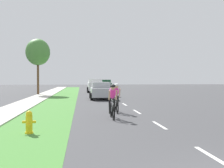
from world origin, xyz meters
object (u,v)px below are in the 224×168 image
object	(u,v)px
cyclist_trailing	(116,98)
pickup_dark_green	(105,84)
cyclist_lead	(112,101)
sedan_silver	(101,90)
street_tree_near	(38,52)
fire_hydrant_yellow	(29,122)
suv_white	(95,85)

from	to	relation	value
cyclist_trailing	pickup_dark_green	world-z (taller)	pickup_dark_green
cyclist_lead	cyclist_trailing	size ratio (longest dim) A/B	1.00
cyclist_lead	sedan_silver	bearing A→B (deg)	88.39
sedan_silver	street_tree_near	xyz separation A→B (m)	(-6.65, 7.41, 4.06)
pickup_dark_green	cyclist_lead	bearing A→B (deg)	-94.49
fire_hydrant_yellow	pickup_dark_green	world-z (taller)	pickup_dark_green
cyclist_trailing	pickup_dark_green	xyz separation A→B (m)	(2.42, 34.42, 0.02)
cyclist_lead	suv_white	world-z (taller)	suv_white
cyclist_lead	street_tree_near	world-z (taller)	street_tree_near
sedan_silver	street_tree_near	size ratio (longest dim) A/B	0.68
fire_hydrant_yellow	pickup_dark_green	size ratio (longest dim) A/B	0.15
cyclist_lead	cyclist_trailing	bearing A→B (deg)	78.09
sedan_silver	street_tree_near	bearing A→B (deg)	131.94
street_tree_near	pickup_dark_green	bearing A→B (deg)	61.95
suv_white	pickup_dark_green	size ratio (longest dim) A/B	0.92
pickup_dark_green	suv_white	bearing A→B (deg)	-101.01
cyclist_trailing	cyclist_lead	bearing A→B (deg)	-101.91
cyclist_lead	sedan_silver	world-z (taller)	cyclist_lead
cyclist_trailing	suv_white	world-z (taller)	suv_white
suv_white	pickup_dark_green	distance (m)	12.75
cyclist_lead	sedan_silver	distance (m)	11.93
cyclist_trailing	suv_white	size ratio (longest dim) A/B	0.37
fire_hydrant_yellow	suv_white	distance (m)	27.30
cyclist_trailing	suv_white	distance (m)	21.90
suv_white	pickup_dark_green	world-z (taller)	suv_white
fire_hydrant_yellow	cyclist_trailing	world-z (taller)	cyclist_trailing
cyclist_lead	sedan_silver	xyz separation A→B (m)	(0.34, 11.93, -0.04)
fire_hydrant_yellow	pickup_dark_green	xyz separation A→B (m)	(6.01, 39.58, 0.46)
cyclist_trailing	pickup_dark_green	bearing A→B (deg)	85.99
cyclist_lead	street_tree_near	xyz separation A→B (m)	(-6.32, 19.33, 4.02)
fire_hydrant_yellow	suv_white	xyz separation A→B (m)	(3.57, 27.06, 0.58)
cyclist_lead	street_tree_near	distance (m)	20.73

